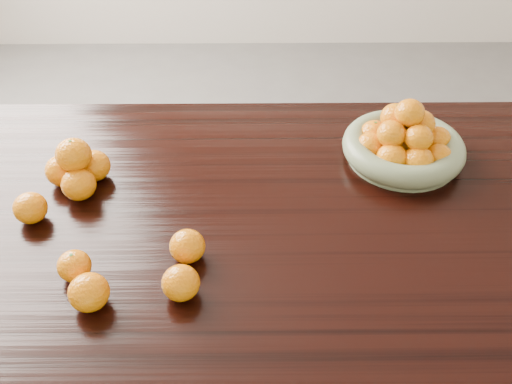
{
  "coord_description": "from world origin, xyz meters",
  "views": [
    {
      "loc": [
        0.02,
        -1.02,
        1.67
      ],
      "look_at": [
        0.03,
        -0.02,
        0.83
      ],
      "focal_mm": 40.0,
      "sensor_mm": 36.0,
      "label": 1
    }
  ],
  "objects_px": {
    "dining_table": "(245,239)",
    "orange_pyramid": "(77,169)",
    "loose_orange_0": "(74,266)",
    "fruit_bowl": "(404,144)"
  },
  "relations": [
    {
      "from": "orange_pyramid",
      "to": "loose_orange_0",
      "type": "xyz_separation_m",
      "value": [
        0.06,
        -0.31,
        -0.02
      ]
    },
    {
      "from": "fruit_bowl",
      "to": "loose_orange_0",
      "type": "bearing_deg",
      "value": -151.93
    },
    {
      "from": "loose_orange_0",
      "to": "fruit_bowl",
      "type": "bearing_deg",
      "value": 28.07
    },
    {
      "from": "dining_table",
      "to": "orange_pyramid",
      "type": "height_order",
      "value": "orange_pyramid"
    },
    {
      "from": "dining_table",
      "to": "loose_orange_0",
      "type": "relative_size",
      "value": 28.09
    },
    {
      "from": "fruit_bowl",
      "to": "orange_pyramid",
      "type": "relative_size",
      "value": 2.03
    },
    {
      "from": "loose_orange_0",
      "to": "orange_pyramid",
      "type": "bearing_deg",
      "value": 101.18
    },
    {
      "from": "orange_pyramid",
      "to": "loose_orange_0",
      "type": "height_order",
      "value": "orange_pyramid"
    },
    {
      "from": "dining_table",
      "to": "fruit_bowl",
      "type": "relative_size",
      "value": 6.21
    },
    {
      "from": "fruit_bowl",
      "to": "orange_pyramid",
      "type": "bearing_deg",
      "value": -172.66
    }
  ]
}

